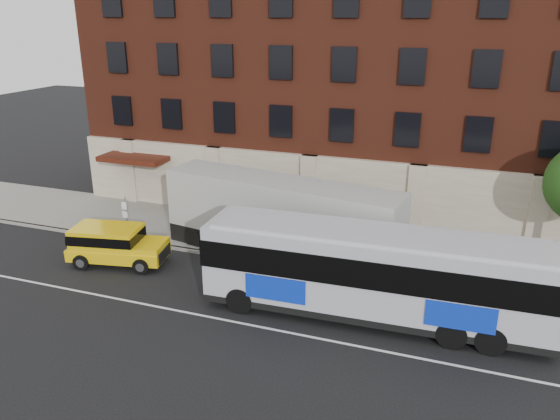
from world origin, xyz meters
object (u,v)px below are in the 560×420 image
(yellow_suv, at_px, (113,243))
(city_bus, at_px, (373,271))
(shipping_container, at_px, (280,220))
(sign_pole, at_px, (126,216))

(yellow_suv, bearing_deg, city_bus, -3.46)
(city_bus, distance_m, shipping_container, 6.83)
(shipping_container, bearing_deg, sign_pole, -174.77)
(yellow_suv, height_order, shipping_container, shipping_container)
(sign_pole, height_order, shipping_container, shipping_container)
(city_bus, bearing_deg, yellow_suv, 176.54)
(sign_pole, relative_size, shipping_container, 0.20)
(city_bus, height_order, yellow_suv, city_bus)
(sign_pole, distance_m, yellow_suv, 2.84)
(sign_pole, bearing_deg, city_bus, -13.72)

